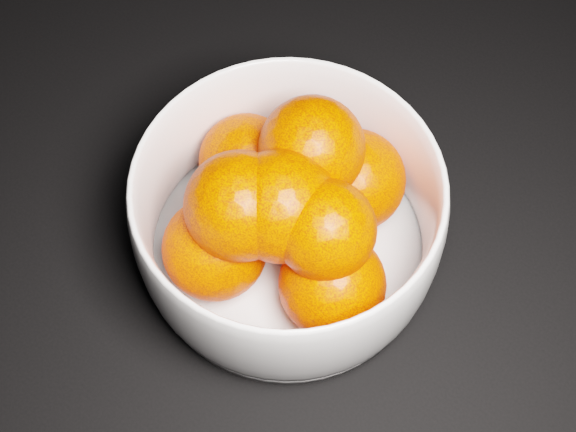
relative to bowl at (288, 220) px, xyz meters
The scene contains 2 objects.
bowl is the anchor object (origin of this frame).
orange_pile 0.02m from the bowl, 121.10° to the left, with size 0.18×0.18×0.12m.
Camera 1 is at (-0.08, -0.25, 0.54)m, focal length 50.00 mm.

